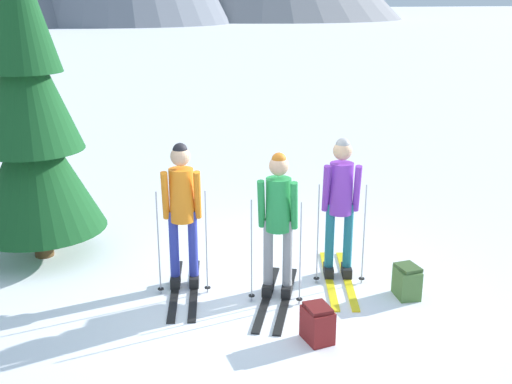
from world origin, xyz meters
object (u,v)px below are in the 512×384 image
Objects in this scene: pine_tree_near at (30,117)px; backpack_on_snow_front at (317,323)px; skier_in_purple at (340,200)px; backpack_on_snow_beside at (407,281)px; skier_in_orange at (182,207)px; skier_in_green at (278,220)px.

pine_tree_near is 10.71× the size of backpack_on_snow_front.
backpack_on_snow_beside is (0.50, -0.75, -0.80)m from skier_in_purple.
backpack_on_snow_beside is (2.32, -1.12, -0.80)m from skier_in_orange.
pine_tree_near reaches higher than backpack_on_snow_front.
pine_tree_near reaches higher than skier_in_orange.
pine_tree_near is (-1.55, 1.51, 0.88)m from skier_in_orange.
skier_in_orange reaches higher than skier_in_purple.
pine_tree_near is 10.71× the size of backpack_on_snow_beside.
skier_in_orange is at bearing -44.21° from pine_tree_near.
pine_tree_near is (-3.37, 1.87, 0.88)m from skier_in_purple.
backpack_on_snow_front is (0.02, -1.04, -0.73)m from skier_in_green.
skier_in_purple is 4.57× the size of backpack_on_snow_front.
pine_tree_near is at bearing 135.79° from skier_in_orange.
pine_tree_near is at bearing 139.69° from skier_in_green.
skier_in_orange is 1.00× the size of skier_in_purple.
skier_in_orange is 1.86m from skier_in_purple.
skier_in_orange is 4.58× the size of backpack_on_snow_front.
backpack_on_snow_front is (-0.87, -1.28, -0.80)m from skier_in_purple.
skier_in_orange is 4.58× the size of backpack_on_snow_beside.
skier_in_green is at bearing -32.76° from skier_in_orange.
skier_in_green is 4.44× the size of backpack_on_snow_beside.
skier_in_orange reaches higher than backpack_on_snow_beside.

